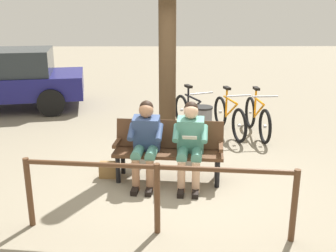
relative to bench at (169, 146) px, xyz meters
The scene contains 11 objects.
ground_plane 0.58m from the bench, 114.59° to the left, with size 40.00×40.00×0.00m, color gray.
bench is the anchor object (origin of this frame).
person_reading 0.39m from the bench, 146.26° to the left, with size 0.52×0.80×1.20m.
person_companion 0.39m from the bench, 20.57° to the left, with size 0.52×0.80×1.20m.
handbag 0.98m from the bench, ahead, with size 0.30×0.14×0.24m, color olive.
tree_trunk 2.10m from the bench, 89.76° to the right, with size 0.30×0.30×4.12m, color #4C3823.
litter_bin 1.27m from the bench, 118.55° to the right, with size 0.34×0.34×0.82m.
bicycle_red 2.73m from the bench, 131.00° to the right, with size 0.48×1.68×0.94m.
bicycle_black 2.45m from the bench, 120.43° to the right, with size 0.54×1.65×0.94m.
bicycle_blue 2.36m from the bench, 102.35° to the right, with size 0.73×1.58×0.94m.
railing_fence 1.53m from the bench, 84.24° to the left, with size 3.04×0.43×0.85m.
Camera 1 is at (0.20, 5.30, 2.51)m, focal length 42.75 mm.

